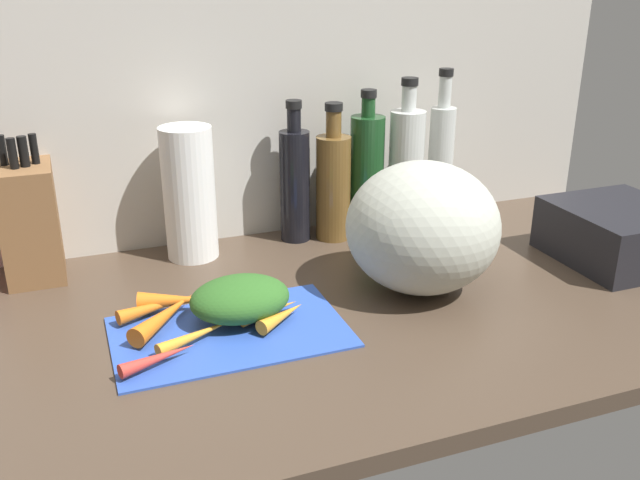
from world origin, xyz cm
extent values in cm
cube|color=#47382B|center=(0.00, 0.00, -1.50)|extent=(170.00, 80.00, 3.00)
cube|color=#BCB7AD|center=(0.00, 38.50, 30.00)|extent=(170.00, 3.00, 60.00)
cube|color=#2D51B7|center=(-14.67, -4.32, 0.40)|extent=(37.24, 23.56, 0.80)
cone|color=orange|center=(-7.34, -2.67, 1.88)|extent=(11.27, 5.61, 2.16)
cone|color=orange|center=(-24.00, 0.74, 2.47)|extent=(13.45, 14.25, 3.33)
cone|color=orange|center=(-24.84, 5.25, 2.04)|extent=(13.65, 6.39, 2.49)
cone|color=orange|center=(-6.07, -5.38, 2.05)|extent=(10.09, 7.76, 2.51)
cone|color=orange|center=(-21.62, 5.46, 2.51)|extent=(12.75, 6.51, 3.43)
cone|color=red|center=(-26.89, -11.13, 1.90)|extent=(12.09, 5.94, 2.20)
cone|color=orange|center=(-20.20, -6.26, 1.85)|extent=(13.86, 7.50, 2.10)
ellipsoid|color=#2D6023|center=(-12.00, -1.34, 4.31)|extent=(16.60, 12.77, 7.02)
ellipsoid|color=#B2B7A8|center=(22.09, -0.46, 11.83)|extent=(27.50, 27.45, 23.67)
cube|color=brown|center=(-43.60, 30.79, 10.86)|extent=(10.11, 14.74, 21.73)
cylinder|color=black|center=(-46.25, 31.75, 24.48)|extent=(1.43, 1.43, 5.50)
cylinder|color=black|center=(-44.48, 28.71, 24.48)|extent=(1.56, 1.56, 5.50)
cylinder|color=black|center=(-42.71, 29.49, 24.48)|extent=(1.70, 1.70, 5.50)
cylinder|color=black|center=(-40.95, 30.94, 24.48)|extent=(1.42, 1.42, 5.50)
cylinder|color=white|center=(-13.91, 29.50, 13.32)|extent=(10.25, 10.25, 26.63)
cylinder|color=black|center=(8.66, 31.16, 11.78)|extent=(6.39, 6.39, 23.56)
cylinder|color=black|center=(8.66, 31.16, 25.96)|extent=(2.89, 2.89, 4.80)
cylinder|color=black|center=(8.66, 31.16, 29.16)|extent=(3.32, 3.32, 1.60)
cylinder|color=brown|center=(16.54, 29.08, 11.14)|extent=(7.39, 7.39, 22.27)
cylinder|color=brown|center=(16.54, 29.08, 24.99)|extent=(3.23, 3.23, 5.42)
cylinder|color=black|center=(16.54, 29.08, 28.50)|extent=(3.71, 3.71, 1.60)
cylinder|color=#19421E|center=(24.69, 29.99, 12.86)|extent=(7.38, 7.38, 25.71)
cylinder|color=#19421E|center=(24.69, 29.99, 27.72)|extent=(2.93, 2.93, 4.01)
cylinder|color=black|center=(24.69, 29.99, 30.52)|extent=(3.36, 3.36, 1.60)
cylinder|color=silver|center=(32.79, 27.48, 13.37)|extent=(7.58, 7.58, 26.74)
cylinder|color=silver|center=(32.79, 27.48, 29.41)|extent=(3.11, 3.11, 5.33)
cylinder|color=black|center=(32.79, 27.48, 32.87)|extent=(3.58, 3.58, 1.60)
cylinder|color=silver|center=(42.67, 29.83, 13.18)|extent=(5.60, 5.60, 26.36)
cylinder|color=silver|center=(42.67, 29.83, 29.75)|extent=(2.74, 2.74, 6.78)
cylinder|color=black|center=(42.67, 29.83, 33.94)|extent=(3.15, 3.15, 1.60)
cube|color=black|center=(65.70, -2.02, 5.45)|extent=(23.42, 24.54, 10.91)
camera|label=1|loc=(-35.77, -101.64, 55.62)|focal=38.95mm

